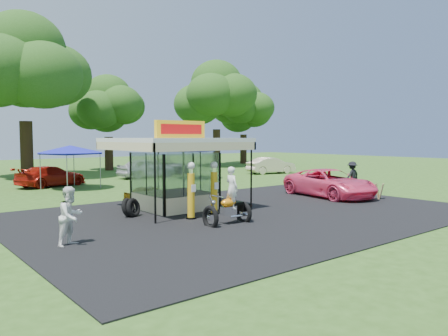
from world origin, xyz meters
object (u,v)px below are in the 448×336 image
at_px(spectator_east_a, 352,175).
at_px(bg_car_b, 51,176).
at_px(a_frame_sign, 379,191).
at_px(bg_car_c, 146,168).
at_px(kiosk_car, 152,195).
at_px(gas_pump_left, 191,192).
at_px(spectator_west, 71,216).
at_px(tent_west, 70,150).
at_px(gas_station_kiosk, 175,172).
at_px(gas_pump_right, 214,189).
at_px(bg_car_d, 166,167).
at_px(motorcycle, 230,201).
at_px(tent_east, 191,148).
at_px(pink_sedan, 330,183).
at_px(bg_car_e, 271,165).

relative_size(spectator_east_a, bg_car_b, 0.37).
distance_m(a_frame_sign, bg_car_c, 19.88).
bearing_deg(spectator_east_a, kiosk_car, -9.73).
bearing_deg(gas_pump_left, bg_car_b, 91.78).
height_order(spectator_west, tent_west, tent_west).
bearing_deg(gas_station_kiosk, a_frame_sign, -22.05).
height_order(kiosk_car, spectator_west, spectator_west).
height_order(gas_pump_right, bg_car_b, gas_pump_right).
height_order(gas_pump_left, bg_car_b, gas_pump_left).
height_order(gas_pump_left, kiosk_car, gas_pump_left).
xyz_separation_m(bg_car_b, bg_car_d, (11.50, 3.59, 0.00)).
distance_m(gas_pump_left, motorcycle, 1.90).
relative_size(gas_pump_left, tent_west, 0.58).
bearing_deg(bg_car_b, gas_station_kiosk, 168.89).
bearing_deg(bg_car_b, tent_east, -113.97).
relative_size(gas_station_kiosk, bg_car_d, 1.05).
bearing_deg(tent_west, pink_sedan, -53.02).
bearing_deg(motorcycle, kiosk_car, 88.65).
bearing_deg(bg_car_c, gas_pump_left, 153.49).
bearing_deg(motorcycle, bg_car_b, 94.46).
bearing_deg(spectator_west, bg_car_c, 28.10).
height_order(gas_station_kiosk, spectator_east_a, gas_station_kiosk).
height_order(gas_pump_left, spectator_west, gas_pump_left).
bearing_deg(a_frame_sign, spectator_west, 156.21).
height_order(gas_station_kiosk, pink_sedan, gas_station_kiosk).
relative_size(bg_car_c, tent_east, 1.21).
height_order(a_frame_sign, bg_car_e, bg_car_e).
xyz_separation_m(a_frame_sign, bg_car_b, (-11.94, 17.94, 0.27)).
bearing_deg(tent_east, bg_car_b, 172.96).
bearing_deg(gas_pump_left, a_frame_sign, -8.31).
distance_m(gas_station_kiosk, pink_sedan, 9.43).
xyz_separation_m(gas_station_kiosk, kiosk_car, (-0.00, 2.21, -1.30)).
xyz_separation_m(gas_station_kiosk, motorcycle, (-0.25, -4.38, -0.87)).
bearing_deg(gas_station_kiosk, tent_east, 52.33).
relative_size(pink_sedan, bg_car_c, 1.17).
bearing_deg(bg_car_c, pink_sedan, -175.54).
height_order(spectator_east_a, bg_car_d, spectator_east_a).
distance_m(gas_station_kiosk, spectator_east_a, 13.58).
xyz_separation_m(spectator_east_a, tent_east, (-4.03, 12.78, 1.65)).
distance_m(gas_pump_right, motorcycle, 2.22).
height_order(bg_car_e, tent_west, tent_west).
relative_size(gas_pump_right, kiosk_car, 0.84).
bearing_deg(gas_pump_right, motorcycle, -111.05).
bearing_deg(motorcycle, spectator_west, 175.78).
bearing_deg(spectator_west, tent_east, 18.50).
bearing_deg(gas_pump_left, bg_car_c, 66.27).
distance_m(gas_pump_left, pink_sedan, 10.08).
xyz_separation_m(bg_car_c, tent_west, (-7.83, -3.95, 1.77)).
relative_size(bg_car_c, tent_west, 1.19).
bearing_deg(bg_car_b, tent_west, 176.12).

